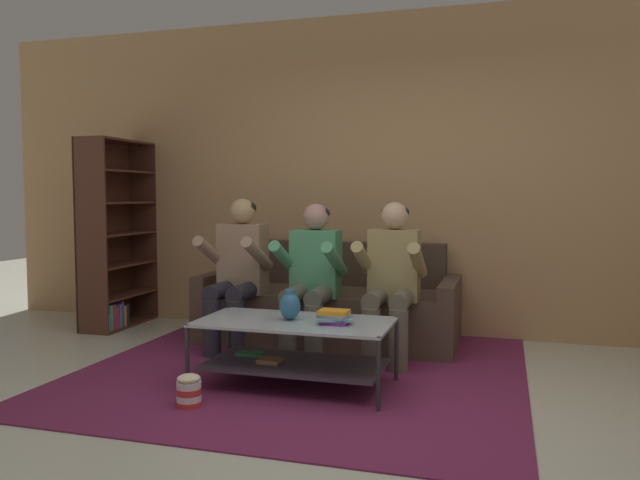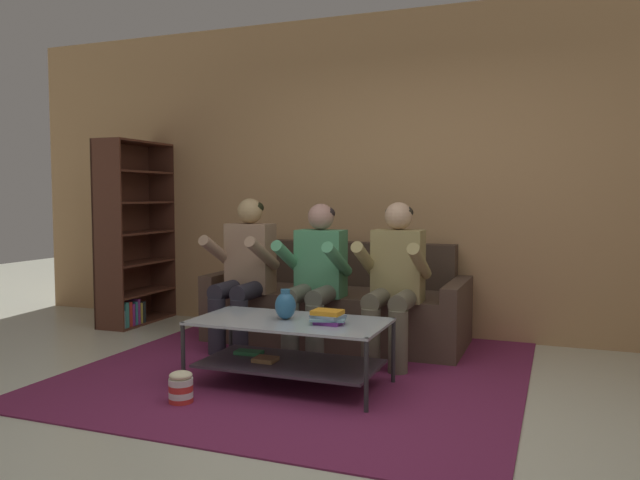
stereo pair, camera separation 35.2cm
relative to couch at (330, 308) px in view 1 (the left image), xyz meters
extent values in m
plane|color=beige|center=(0.59, -1.93, -0.29)|extent=(16.80, 16.80, 0.00)
cube|color=tan|center=(0.59, 0.53, 1.16)|extent=(8.40, 0.12, 2.90)
cube|color=#4E3B2F|center=(0.00, -0.05, -0.06)|extent=(1.92, 0.89, 0.45)
cube|color=#423228|center=(0.00, 0.31, 0.36)|extent=(1.92, 0.18, 0.39)
cube|color=#4E3B2F|center=(-1.03, -0.05, 0.00)|extent=(0.13, 0.89, 0.57)
cube|color=#4E3B2F|center=(1.03, -0.05, 0.00)|extent=(0.13, 0.89, 0.57)
cylinder|color=#282530|center=(-0.73, -0.80, -0.06)|extent=(0.14, 0.14, 0.45)
cylinder|color=#282530|center=(-0.53, -0.80, -0.06)|extent=(0.14, 0.14, 0.45)
cylinder|color=#282530|center=(-0.73, -0.62, 0.21)|extent=(0.14, 0.42, 0.14)
cylinder|color=#282530|center=(-0.53, -0.62, 0.21)|extent=(0.14, 0.42, 0.14)
cube|color=#9B7A60|center=(-0.63, -0.41, 0.45)|extent=(0.38, 0.22, 0.57)
cylinder|color=#9B7A60|center=(-0.83, -0.59, 0.51)|extent=(0.09, 0.49, 0.31)
cylinder|color=#9B7A60|center=(-0.43, -0.59, 0.51)|extent=(0.09, 0.49, 0.31)
sphere|color=tan|center=(-0.63, -0.41, 0.84)|extent=(0.21, 0.21, 0.21)
ellipsoid|color=black|center=(-0.63, -0.39, 0.87)|extent=(0.21, 0.21, 0.13)
cylinder|color=#5A5A4C|center=(-0.10, -0.80, -0.06)|extent=(0.14, 0.14, 0.45)
cylinder|color=#5A5A4C|center=(0.10, -0.80, -0.06)|extent=(0.14, 0.14, 0.45)
cylinder|color=#5A5A4C|center=(-0.10, -0.62, 0.21)|extent=(0.14, 0.42, 0.14)
cylinder|color=#5A5A4C|center=(0.10, -0.62, 0.21)|extent=(0.14, 0.42, 0.14)
cube|color=#4C9567|center=(0.00, -0.41, 0.43)|extent=(0.38, 0.22, 0.53)
cylinder|color=#4C9567|center=(-0.20, -0.59, 0.48)|extent=(0.09, 0.49, 0.31)
cylinder|color=#4C9567|center=(0.20, -0.59, 0.48)|extent=(0.09, 0.49, 0.31)
sphere|color=tan|center=(0.00, -0.41, 0.80)|extent=(0.21, 0.21, 0.21)
ellipsoid|color=black|center=(0.00, -0.39, 0.83)|extent=(0.21, 0.21, 0.13)
cylinder|color=#625B48|center=(0.53, -0.80, -0.06)|extent=(0.14, 0.14, 0.45)
cylinder|color=#625B48|center=(0.73, -0.80, -0.06)|extent=(0.14, 0.14, 0.45)
cylinder|color=#625B48|center=(0.53, -0.62, 0.21)|extent=(0.14, 0.42, 0.14)
cylinder|color=#625B48|center=(0.73, -0.62, 0.21)|extent=(0.14, 0.42, 0.14)
cube|color=#998955|center=(0.63, -0.41, 0.44)|extent=(0.38, 0.22, 0.55)
cylinder|color=#998955|center=(0.43, -0.59, 0.49)|extent=(0.09, 0.49, 0.31)
cylinder|color=#998955|center=(0.83, -0.59, 0.49)|extent=(0.09, 0.49, 0.31)
sphere|color=tan|center=(0.63, -0.41, 0.82)|extent=(0.21, 0.21, 0.21)
ellipsoid|color=black|center=(0.63, -0.39, 0.84)|extent=(0.21, 0.21, 0.13)
cube|color=#AAB5BE|center=(0.14, -1.34, 0.15)|extent=(1.26, 0.65, 0.02)
cube|color=#423642|center=(0.14, -1.34, -0.13)|extent=(1.16, 0.60, 0.02)
cylinder|color=#2D2C2E|center=(-0.48, -1.65, -0.07)|extent=(0.03, 0.03, 0.44)
cylinder|color=#2D2C2E|center=(0.76, -1.65, -0.07)|extent=(0.03, 0.03, 0.44)
cylinder|color=#2D2C2E|center=(-0.48, -1.03, -0.07)|extent=(0.03, 0.03, 0.44)
cylinder|color=#2D2C2E|center=(0.76, -1.03, -0.07)|extent=(0.03, 0.03, 0.44)
cube|color=#34884F|center=(-0.21, -1.25, -0.11)|extent=(0.20, 0.11, 0.02)
cube|color=#976D43|center=(-0.02, -1.39, -0.11)|extent=(0.15, 0.13, 0.03)
cube|color=#702249|center=(0.07, -0.79, -0.28)|extent=(3.08, 3.29, 0.01)
cube|color=#785A62|center=(0.07, -0.79, -0.28)|extent=(1.69, 1.81, 0.00)
ellipsoid|color=#2A5F8B|center=(0.10, -1.32, 0.25)|extent=(0.14, 0.14, 0.18)
cylinder|color=#2A5F8B|center=(0.10, -1.32, 0.34)|extent=(0.06, 0.06, 0.04)
cube|color=purple|center=(0.42, -1.36, 0.17)|extent=(0.17, 0.14, 0.02)
cube|color=#6F9AAC|center=(0.42, -1.37, 0.19)|extent=(0.24, 0.18, 0.02)
cube|color=#7691AD|center=(0.41, -1.36, 0.21)|extent=(0.22, 0.19, 0.02)
cube|color=orange|center=(0.41, -1.36, 0.23)|extent=(0.19, 0.15, 0.03)
cube|color=#532C20|center=(-2.12, -0.39, 0.60)|extent=(0.33, 0.03, 1.79)
cube|color=#532C20|center=(-2.14, 0.48, 0.60)|extent=(0.33, 0.03, 1.79)
cube|color=#532C20|center=(-2.28, 0.04, 0.60)|extent=(0.04, 0.89, 1.79)
cube|color=#532C20|center=(-2.13, 0.04, -0.28)|extent=(0.34, 0.85, 0.02)
cube|color=#532C20|center=(-2.13, 0.04, 0.01)|extent=(0.34, 0.85, 0.02)
cube|color=#532C20|center=(-2.13, 0.04, 0.31)|extent=(0.34, 0.85, 0.02)
cube|color=#532C20|center=(-2.13, 0.04, 0.60)|extent=(0.34, 0.85, 0.02)
cube|color=#532C20|center=(-2.13, 0.04, 0.90)|extent=(0.34, 0.85, 0.02)
cube|color=#532C20|center=(-2.13, 0.04, 1.20)|extent=(0.34, 0.85, 0.02)
cube|color=#532C20|center=(-2.13, 0.04, 1.49)|extent=(0.34, 0.85, 0.02)
cube|color=#719CA8|center=(-2.13, -0.35, -0.19)|extent=(0.29, 0.04, 0.17)
cube|color=teal|center=(-2.12, -0.31, -0.15)|extent=(0.29, 0.06, 0.24)
cube|color=red|center=(-2.11, -0.25, -0.15)|extent=(0.27, 0.04, 0.24)
cube|color=purple|center=(-2.09, -0.21, -0.16)|extent=(0.23, 0.04, 0.21)
cube|color=teal|center=(-2.10, -0.16, -0.16)|extent=(0.24, 0.03, 0.22)
cube|color=purple|center=(-2.10, -0.13, -0.15)|extent=(0.23, 0.04, 0.24)
cube|color=gold|center=(-2.10, -0.08, -0.17)|extent=(0.23, 0.03, 0.20)
cube|color=#212A2F|center=(-2.10, -0.04, -0.17)|extent=(0.24, 0.04, 0.20)
cylinder|color=red|center=(-0.34, -1.89, -0.27)|extent=(0.15, 0.15, 0.04)
cylinder|color=white|center=(-0.34, -1.89, -0.23)|extent=(0.15, 0.15, 0.04)
cylinder|color=red|center=(-0.34, -1.89, -0.19)|extent=(0.15, 0.15, 0.04)
cylinder|color=white|center=(-0.34, -1.89, -0.15)|extent=(0.15, 0.15, 0.04)
ellipsoid|color=beige|center=(-0.34, -1.89, -0.11)|extent=(0.14, 0.14, 0.05)
camera|label=1|loc=(1.44, -5.14, 0.97)|focal=35.00mm
camera|label=2|loc=(1.78, -5.03, 0.97)|focal=35.00mm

